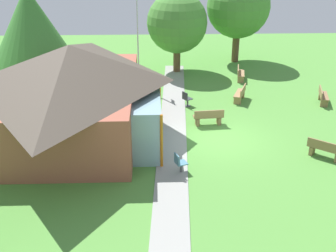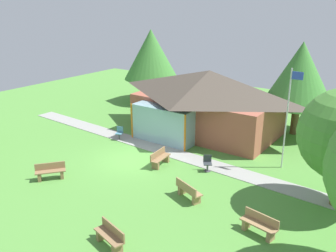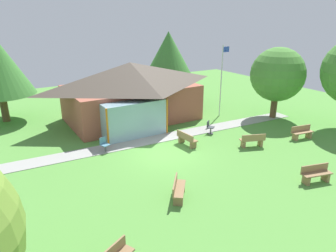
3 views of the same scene
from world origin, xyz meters
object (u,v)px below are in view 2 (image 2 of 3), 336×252
tree_behind_pavilion_left (151,55)px  tree_behind_pavilion_right (300,74)px  pavilion (207,101)px  bench_lawn_far_right (259,225)px  flagpole (288,115)px  bench_mid_right (188,191)px  bench_front_center (50,172)px  bench_front_right (110,237)px  patio_chair_west (119,133)px  patio_chair_lawn_spare (207,164)px  bench_rear_near_path (160,158)px

tree_behind_pavilion_left → tree_behind_pavilion_right: size_ratio=1.02×
pavilion → tree_behind_pavilion_right: (5.16, 3.14, 1.90)m
pavilion → bench_lawn_far_right: pavilion is taller
flagpole → tree_behind_pavilion_left: size_ratio=0.85×
bench_mid_right → tree_behind_pavilion_right: bearing=105.2°
bench_front_center → tree_behind_pavilion_right: bearing=-171.3°
bench_front_center → pavilion: bearing=-156.4°
bench_front_right → bench_mid_right: (0.54, 4.57, 0.00)m
tree_behind_pavilion_right → bench_mid_right: bearing=-96.0°
pavilion → bench_lawn_far_right: size_ratio=6.57×
bench_front_right → patio_chair_west: (-7.30, 8.51, 0.01)m
tree_behind_pavilion_left → patio_chair_lawn_spare: bearing=-41.1°
bench_lawn_far_right → tree_behind_pavilion_right: tree_behind_pavilion_right is taller
pavilion → tree_behind_pavilion_right: bearing=31.3°
pavilion → bench_front_right: (3.40, -13.12, -1.84)m
bench_lawn_far_right → tree_behind_pavilion_right: bearing=-68.2°
bench_front_center → patio_chair_lawn_spare: (6.09, 5.47, 0.01)m
bench_lawn_far_right → bench_front_right: bearing=53.1°
bench_mid_right → pavilion: bearing=135.9°
pavilion → bench_front_center: bearing=-104.9°
tree_behind_pavilion_left → pavilion: bearing=-28.8°
patio_chair_lawn_spare → patio_chair_west: bearing=-40.8°
bench_rear_near_path → tree_behind_pavilion_left: tree_behind_pavilion_left is taller
bench_lawn_far_right → tree_behind_pavilion_left: size_ratio=0.24×
bench_rear_near_path → patio_chair_west: size_ratio=1.78×
tree_behind_pavilion_left → patio_chair_west: bearing=-64.5°
patio_chair_lawn_spare → tree_behind_pavilion_right: tree_behind_pavilion_right is taller
flagpole → tree_behind_pavilion_right: tree_behind_pavilion_right is taller
tree_behind_pavilion_left → bench_front_right: bearing=-56.6°
bench_front_right → bench_mid_right: bearing=-81.9°
bench_rear_near_path → tree_behind_pavilion_right: (4.48, 9.47, 3.74)m
flagpole → pavilion: bearing=156.9°
patio_chair_west → tree_behind_pavilion_left: bearing=-86.0°
pavilion → patio_chair_lawn_spare: (3.18, -5.43, -1.82)m
patio_chair_west → tree_behind_pavilion_left: tree_behind_pavilion_left is taller
bench_front_center → bench_lawn_far_right: same height
pavilion → patio_chair_lawn_spare: bearing=-59.6°
bench_mid_right → patio_chair_lawn_spare: (-0.75, 3.13, 0.01)m
patio_chair_west → bench_lawn_far_right: bearing=136.7°
bench_mid_right → patio_chair_lawn_spare: patio_chair_lawn_spare is taller
patio_chair_lawn_spare → tree_behind_pavilion_right: size_ratio=0.14×
flagpole → bench_mid_right: bearing=-112.4°
pavilion → bench_lawn_far_right: (7.63, -9.24, -1.84)m
bench_lawn_far_right → bench_rear_near_path: bearing=-12.2°
pavilion → bench_lawn_far_right: 12.12m
bench_front_right → patio_chair_lawn_spare: size_ratio=1.82×
bench_front_center → patio_chair_lawn_spare: bearing=170.5°
bench_rear_near_path → flagpole: bearing=117.3°
patio_chair_lawn_spare → patio_chair_west: size_ratio=1.00×
patio_chair_west → tree_behind_pavilion_left: (-4.36, 9.16, 3.80)m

